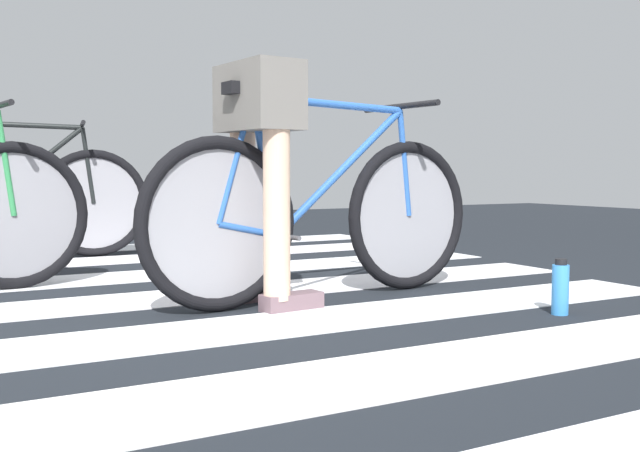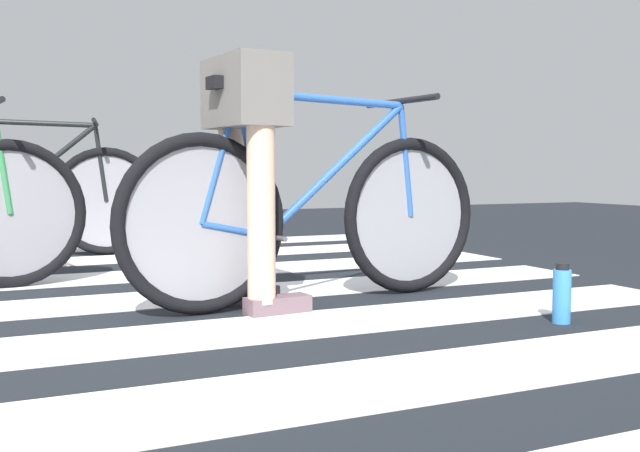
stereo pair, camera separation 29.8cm
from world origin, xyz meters
TOP-DOWN VIEW (x-y plane):
  - ground at (0.00, 0.00)m, footprint 18.00×14.00m
  - crosswalk_markings at (0.01, -0.27)m, footprint 5.47×6.51m
  - bicycle_1_of_3 at (0.96, 0.14)m, footprint 1.73×0.52m
  - cyclist_1_of_3 at (0.65, 0.10)m, footprint 0.35×0.43m
  - bicycle_3_of_3 at (-0.08, 2.39)m, footprint 1.72×0.54m
  - water_bottle at (1.63, -0.63)m, footprint 0.07×0.07m

SIDE VIEW (x-z plane):
  - ground at x=0.00m, z-range 0.00..0.02m
  - crosswalk_markings at x=0.01m, z-range 0.02..0.02m
  - water_bottle at x=1.63m, z-range 0.01..0.24m
  - bicycle_1_of_3 at x=0.96m, z-range -0.06..0.87m
  - bicycle_3_of_3 at x=-0.08m, z-range -0.06..0.87m
  - cyclist_1_of_3 at x=0.65m, z-range 0.17..1.19m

